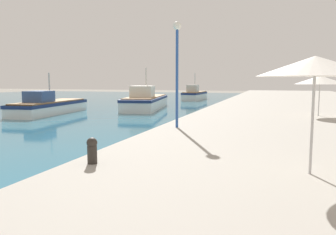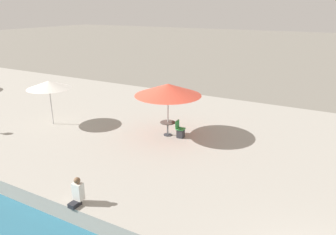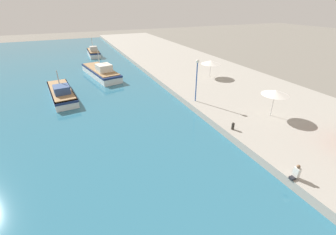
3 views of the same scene
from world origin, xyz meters
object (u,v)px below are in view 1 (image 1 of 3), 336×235
cafe_umbrella_striped (320,80)px  fishing_boat_far (195,95)px  mooring_bollard (92,150)px  lamppost (177,56)px  cafe_umbrella_white (315,66)px  fishing_boat_near (49,106)px  fishing_boat_mid (146,101)px

cafe_umbrella_striped → fishing_boat_far: bearing=117.9°
mooring_bollard → lamppost: lamppost is taller
cafe_umbrella_white → mooring_bollard: cafe_umbrella_white is taller
fishing_boat_near → fishing_boat_far: 24.11m
cafe_umbrella_white → lamppost: 7.80m
fishing_boat_far → cafe_umbrella_striped: bearing=-61.0°
fishing_boat_mid → lamppost: lamppost is taller
fishing_boat_near → fishing_boat_mid: size_ratio=0.84×
cafe_umbrella_striped → lamppost: (-6.57, -7.05, 1.00)m
lamppost → fishing_boat_mid: bearing=116.0°
fishing_boat_mid → cafe_umbrella_striped: 16.82m
fishing_boat_mid → cafe_umbrella_white: bearing=-70.8°
fishing_boat_near → cafe_umbrella_white: bearing=-45.6°
mooring_bollard → fishing_boat_mid: bearing=108.3°
fishing_boat_mid → cafe_umbrella_striped: bearing=-42.0°
cafe_umbrella_striped → lamppost: lamppost is taller
fishing_boat_mid → cafe_umbrella_white: 25.26m
fishing_boat_near → lamppost: size_ratio=1.97×
fishing_boat_mid → mooring_bollard: 23.70m
cafe_umbrella_white → lamppost: bearing=128.4°
fishing_boat_near → cafe_umbrella_white: fishing_boat_near is taller
fishing_boat_near → mooring_bollard: fishing_boat_near is taller
fishing_boat_near → fishing_boat_mid: 9.02m
fishing_boat_far → mooring_bollard: fishing_boat_far is taller
fishing_boat_far → cafe_umbrella_white: fishing_boat_far is taller
fishing_boat_mid → cafe_umbrella_striped: (14.26, -8.70, 1.97)m
cafe_umbrella_white → mooring_bollard: 5.47m
fishing_boat_near → fishing_boat_far: bearing=66.9°
fishing_boat_mid → cafe_umbrella_white: (12.51, -21.84, 2.23)m
fishing_boat_mid → fishing_boat_far: size_ratio=1.48×
cafe_umbrella_white → cafe_umbrella_striped: (1.75, 13.14, -0.26)m
fishing_boat_mid → mooring_bollard: fishing_boat_mid is taller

